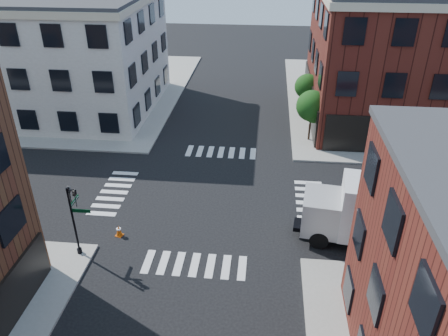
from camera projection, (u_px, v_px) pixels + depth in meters
ground at (210, 197)px, 30.82m from camera, size 120.00×120.00×0.00m
sidewalk_ne at (428, 101)px, 47.14m from camera, size 30.00×30.00×0.15m
sidewalk_nw at (55, 88)px, 50.83m from camera, size 30.00×30.00×0.15m
building_nw at (42, 54)px, 43.66m from camera, size 22.00×16.00×11.00m
tree_near at (312, 108)px, 37.25m from camera, size 2.69×2.69×4.49m
tree_far at (308, 88)px, 42.59m from camera, size 2.43×2.43×4.07m
signal_pole at (74, 213)px, 24.22m from camera, size 1.29×1.24×4.60m
box_truck at (384, 214)px, 25.37m from camera, size 9.37×3.86×4.14m
traffic_cone at (119, 231)px, 26.90m from camera, size 0.52×0.52×0.77m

